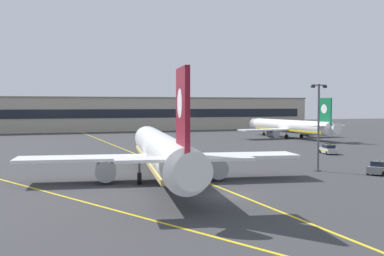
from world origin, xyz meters
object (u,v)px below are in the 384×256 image
airliner_foreground (161,151)px  service_car_fourth (380,168)px  airliner_background (290,127)px  apron_lamp_post (318,125)px  service_car_third (328,150)px  safety_cone_by_nose_gear (145,162)px

airliner_foreground → service_car_fourth: airliner_foreground is taller
airliner_foreground → airliner_background: airliner_foreground is taller
apron_lamp_post → service_car_fourth: 9.11m
service_car_third → safety_cone_by_nose_gear: 33.76m
airliner_background → service_car_fourth: (-23.10, -59.28, -2.18)m
airliner_background → apron_lamp_post: apron_lamp_post is taller
apron_lamp_post → safety_cone_by_nose_gear: size_ratio=20.58×
service_car_third → service_car_fourth: size_ratio=1.00×
apron_lamp_post → service_car_fourth: bearing=-41.1°
apron_lamp_post → service_car_third: bearing=51.3°
safety_cone_by_nose_gear → service_car_fourth: bearing=-39.3°
airliner_foreground → service_car_fourth: bearing=-8.1°
safety_cone_by_nose_gear → airliner_background: bearing=39.0°
airliner_background → safety_cone_by_nose_gear: (-48.03, -38.85, -2.69)m
service_car_third → safety_cone_by_nose_gear: (-33.67, -2.43, -0.51)m
airliner_foreground → service_car_fourth: 27.52m
airliner_background → service_car_fourth: bearing=-111.3°
service_car_third → airliner_foreground: bearing=-152.1°
airliner_background → service_car_third: 39.21m
airliner_foreground → safety_cone_by_nose_gear: 17.00m
airliner_foreground → safety_cone_by_nose_gear: size_ratio=75.21×
safety_cone_by_nose_gear → airliner_foreground: bearing=-97.5°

